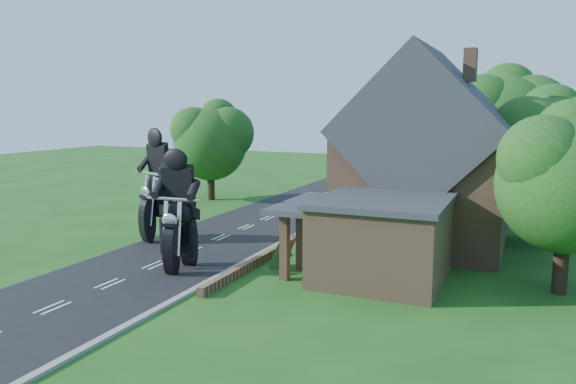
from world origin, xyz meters
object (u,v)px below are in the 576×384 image
at_px(garden_wall, 307,234).
at_px(annex, 380,237).
at_px(motorcycle_lead, 181,253).
at_px(motorcycle_follow, 161,224).
at_px(house, 425,162).

bearing_deg(garden_wall, annex, -46.16).
relative_size(annex, motorcycle_lead, 4.07).
height_order(garden_wall, motorcycle_follow, motorcycle_follow).
xyz_separation_m(house, motorcycle_follow, (-13.17, -4.79, -3.43)).
relative_size(garden_wall, motorcycle_lead, 12.69).
xyz_separation_m(house, annex, (-0.62, -6.80, -2.58)).
relative_size(house, motorcycle_lead, 5.90).
xyz_separation_m(motorcycle_lead, motorcycle_follow, (-4.23, 4.42, 0.10)).
height_order(house, motorcycle_follow, house).
bearing_deg(house, motorcycle_follow, -160.03).
height_order(motorcycle_lead, motorcycle_follow, motorcycle_follow).
xyz_separation_m(garden_wall, motorcycle_lead, (-2.74, -8.20, 0.61)).
bearing_deg(garden_wall, motorcycle_lead, -108.49).
bearing_deg(motorcycle_follow, garden_wall, -130.90).
xyz_separation_m(garden_wall, annex, (5.57, -5.80, 1.57)).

